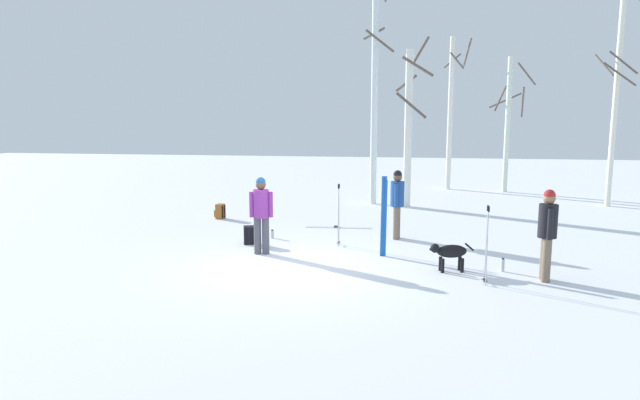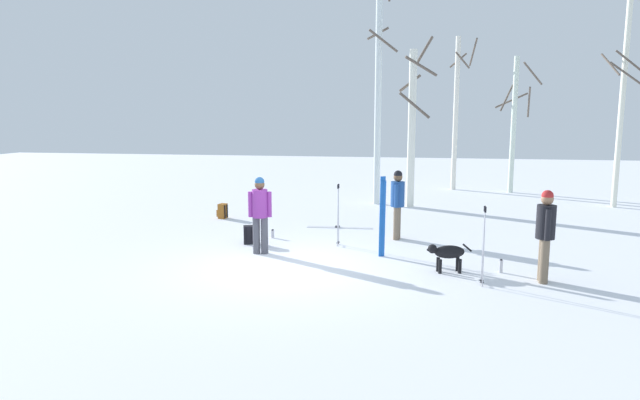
{
  "view_description": "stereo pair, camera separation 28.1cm",
  "coord_description": "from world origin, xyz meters",
  "px_view_note": "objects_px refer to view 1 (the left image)",
  "views": [
    {
      "loc": [
        2.28,
        -10.57,
        3.05
      ],
      "look_at": [
        0.22,
        2.55,
        1.0
      ],
      "focal_mm": 30.9,
      "sensor_mm": 36.0,
      "label": 1
    },
    {
      "loc": [
        2.56,
        -10.52,
        3.05
      ],
      "look_at": [
        0.22,
        2.55,
        1.0
      ],
      "focal_mm": 30.9,
      "sensor_mm": 36.0,
      "label": 2
    }
  ],
  "objects_px": {
    "ski_pair_lying_0": "(338,227)",
    "birch_tree_0": "(375,91)",
    "backpack_0": "(220,212)",
    "birch_tree_3": "(508,122)",
    "birch_tree_4": "(616,100)",
    "ski_poles_1": "(339,213)",
    "person_2": "(261,210)",
    "backpack_1": "(249,235)",
    "ski_poles_0": "(487,243)",
    "birch_tree_2": "(451,111)",
    "birch_tree_1": "(409,124)",
    "dog": "(450,252)",
    "water_bottle_0": "(503,265)",
    "person_0": "(397,200)",
    "ski_pair_planted_0": "(384,217)",
    "water_bottle_1": "(272,234)",
    "person_1": "(547,229)"
  },
  "relations": [
    {
      "from": "person_2",
      "to": "backpack_0",
      "type": "bearing_deg",
      "value": 120.7
    },
    {
      "from": "person_1",
      "to": "backpack_1",
      "type": "relative_size",
      "value": 3.9
    },
    {
      "from": "person_0",
      "to": "ski_poles_1",
      "type": "distance_m",
      "value": 1.65
    },
    {
      "from": "person_1",
      "to": "dog",
      "type": "xyz_separation_m",
      "value": [
        -1.71,
        0.33,
        -0.59
      ]
    },
    {
      "from": "dog",
      "to": "backpack_0",
      "type": "relative_size",
      "value": 2.01
    },
    {
      "from": "ski_poles_0",
      "to": "backpack_0",
      "type": "bearing_deg",
      "value": 141.91
    },
    {
      "from": "birch_tree_3",
      "to": "birch_tree_0",
      "type": "bearing_deg",
      "value": -142.72
    },
    {
      "from": "backpack_0",
      "to": "birch_tree_3",
      "type": "xyz_separation_m",
      "value": [
        9.4,
        7.37,
        2.59
      ]
    },
    {
      "from": "person_0",
      "to": "person_2",
      "type": "height_order",
      "value": "same"
    },
    {
      "from": "birch_tree_1",
      "to": "birch_tree_3",
      "type": "height_order",
      "value": "birch_tree_1"
    },
    {
      "from": "ski_poles_1",
      "to": "backpack_0",
      "type": "height_order",
      "value": "ski_poles_1"
    },
    {
      "from": "ski_poles_0",
      "to": "person_2",
      "type": "bearing_deg",
      "value": 161.68
    },
    {
      "from": "ski_poles_0",
      "to": "ski_pair_planted_0",
      "type": "bearing_deg",
      "value": 137.7
    },
    {
      "from": "water_bottle_0",
      "to": "birch_tree_4",
      "type": "xyz_separation_m",
      "value": [
        4.85,
        8.74,
        3.43
      ]
    },
    {
      "from": "backpack_0",
      "to": "birch_tree_4",
      "type": "relative_size",
      "value": 0.06
    },
    {
      "from": "person_2",
      "to": "backpack_0",
      "type": "relative_size",
      "value": 3.9
    },
    {
      "from": "ski_pair_lying_0",
      "to": "birch_tree_0",
      "type": "xyz_separation_m",
      "value": [
        0.7,
        4.3,
        3.85
      ]
    },
    {
      "from": "ski_pair_lying_0",
      "to": "water_bottle_0",
      "type": "xyz_separation_m",
      "value": [
        3.74,
        -3.74,
        0.12
      ]
    },
    {
      "from": "backpack_0",
      "to": "ski_poles_1",
      "type": "bearing_deg",
      "value": -36.0
    },
    {
      "from": "birch_tree_2",
      "to": "ski_pair_planted_0",
      "type": "bearing_deg",
      "value": -100.85
    },
    {
      "from": "ski_pair_lying_0",
      "to": "birch_tree_1",
      "type": "relative_size",
      "value": 0.32
    },
    {
      "from": "dog",
      "to": "birch_tree_0",
      "type": "xyz_separation_m",
      "value": [
        -1.99,
        8.21,
        3.47
      ]
    },
    {
      "from": "dog",
      "to": "ski_poles_1",
      "type": "distance_m",
      "value": 3.08
    },
    {
      "from": "dog",
      "to": "ski_pair_planted_0",
      "type": "distance_m",
      "value": 1.75
    },
    {
      "from": "birch_tree_1",
      "to": "birch_tree_3",
      "type": "xyz_separation_m",
      "value": [
        3.9,
        4.25,
        0.04
      ]
    },
    {
      "from": "birch_tree_1",
      "to": "dog",
      "type": "bearing_deg",
      "value": -83.96
    },
    {
      "from": "dog",
      "to": "birch_tree_4",
      "type": "relative_size",
      "value": 0.13
    },
    {
      "from": "dog",
      "to": "water_bottle_1",
      "type": "relative_size",
      "value": 4.06
    },
    {
      "from": "ski_pair_lying_0",
      "to": "birch_tree_3",
      "type": "height_order",
      "value": "birch_tree_3"
    },
    {
      "from": "ski_pair_planted_0",
      "to": "birch_tree_3",
      "type": "relative_size",
      "value": 0.33
    },
    {
      "from": "ski_pair_planted_0",
      "to": "backpack_0",
      "type": "bearing_deg",
      "value": 143.68
    },
    {
      "from": "water_bottle_1",
      "to": "birch_tree_0",
      "type": "distance_m",
      "value": 7.28
    },
    {
      "from": "water_bottle_0",
      "to": "birch_tree_2",
      "type": "distance_m",
      "value": 12.78
    },
    {
      "from": "backpack_0",
      "to": "birch_tree_1",
      "type": "bearing_deg",
      "value": 29.58
    },
    {
      "from": "birch_tree_0",
      "to": "birch_tree_2",
      "type": "relative_size",
      "value": 1.22
    },
    {
      "from": "ski_poles_0",
      "to": "ski_poles_1",
      "type": "height_order",
      "value": "ski_poles_1"
    },
    {
      "from": "birch_tree_0",
      "to": "water_bottle_0",
      "type": "bearing_deg",
      "value": -69.33
    },
    {
      "from": "person_0",
      "to": "ski_pair_planted_0",
      "type": "bearing_deg",
      "value": -98.16
    },
    {
      "from": "person_0",
      "to": "ski_pair_lying_0",
      "type": "bearing_deg",
      "value": 145.47
    },
    {
      "from": "ski_poles_1",
      "to": "person_2",
      "type": "bearing_deg",
      "value": -146.26
    },
    {
      "from": "backpack_1",
      "to": "person_2",
      "type": "bearing_deg",
      "value": -58.34
    },
    {
      "from": "birch_tree_2",
      "to": "person_2",
      "type": "bearing_deg",
      "value": -112.55
    },
    {
      "from": "water_bottle_1",
      "to": "birch_tree_2",
      "type": "xyz_separation_m",
      "value": [
        5.03,
        10.19,
        3.12
      ]
    },
    {
      "from": "birch_tree_0",
      "to": "backpack_1",
      "type": "bearing_deg",
      "value": -111.36
    },
    {
      "from": "water_bottle_1",
      "to": "ski_pair_lying_0",
      "type": "bearing_deg",
      "value": 46.38
    },
    {
      "from": "ski_pair_lying_0",
      "to": "birch_tree_2",
      "type": "xyz_separation_m",
      "value": [
        3.57,
        8.65,
        3.22
      ]
    },
    {
      "from": "person_2",
      "to": "backpack_0",
      "type": "distance_m",
      "value": 4.6
    },
    {
      "from": "ski_poles_0",
      "to": "birch_tree_2",
      "type": "height_order",
      "value": "birch_tree_2"
    },
    {
      "from": "birch_tree_4",
      "to": "ski_poles_1",
      "type": "bearing_deg",
      "value": -139.73
    },
    {
      "from": "ski_poles_1",
      "to": "backpack_1",
      "type": "bearing_deg",
      "value": -174.99
    }
  ]
}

